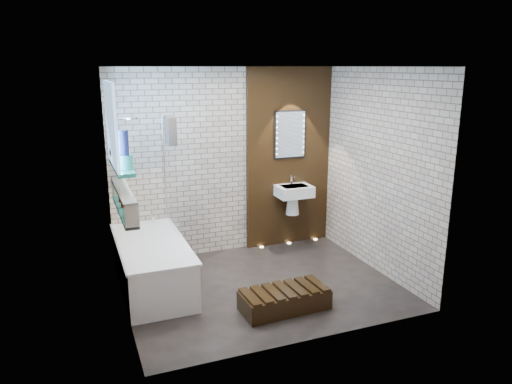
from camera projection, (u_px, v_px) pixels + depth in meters
name	position (u px, v px, depth m)	size (l,w,h in m)	color
ground	(260.00, 286.00, 5.92)	(3.20, 3.20, 0.00)	black
room_shell	(261.00, 183.00, 5.60)	(3.24, 3.20, 2.60)	gray
walnut_panel	(289.00, 158.00, 7.07)	(1.30, 0.06, 2.60)	black
clerestory_window	(114.00, 134.00, 5.21)	(0.18, 1.00, 0.94)	#7FADE0
display_niche	(124.00, 201.00, 5.22)	(0.14, 1.30, 0.26)	teal
bathtub	(152.00, 264.00, 5.82)	(0.79, 1.74, 0.70)	white
bath_screen	(170.00, 175.00, 6.10)	(0.01, 0.78, 1.40)	white
towel	(171.00, 131.00, 5.83)	(0.10, 0.26, 0.34)	black
shower_head	(131.00, 118.00, 5.82)	(0.18, 0.18, 0.02)	silver
washbasin	(294.00, 195.00, 7.03)	(0.50, 0.36, 0.58)	white
led_mirror	(290.00, 135.00, 6.95)	(0.50, 0.02, 0.70)	black
walnut_step	(284.00, 300.00, 5.33)	(0.97, 0.43, 0.21)	black
niche_bottles	(124.00, 204.00, 5.21)	(0.06, 0.70, 0.15)	maroon
sill_vases	(122.00, 154.00, 5.28)	(0.23, 0.66, 0.42)	#161B3E
floor_uplights	(289.00, 243.00, 7.34)	(0.96, 0.06, 0.01)	#FFD899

